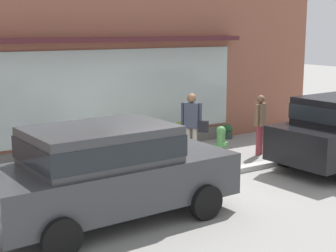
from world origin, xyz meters
The scene contains 11 objects.
ground_plane centered at (0.00, 0.00, 0.00)m, with size 60.00×60.00×0.00m, color gray.
curb_strip centered at (0.00, -0.20, 0.06)m, with size 14.00×0.24×0.12m, color #B2B2AD.
storefront centered at (0.00, 3.18, 2.30)m, with size 14.00×0.81×4.69m.
fire_hydrant centered at (1.82, 0.93, 0.43)m, with size 0.39×0.35×0.85m.
pedestrian_with_handbag centered at (1.15, 1.24, 0.99)m, with size 0.52×0.55×1.68m.
pedestrian_passerby centered at (2.97, 0.78, 0.91)m, with size 0.45×0.31×1.56m.
parked_car_dark_gray centered at (-2.40, -1.26, 0.93)m, with size 4.34×2.07×1.66m.
potted_plant_window_left centered at (0.32, 2.60, 0.44)m, with size 0.62×0.62×0.80m.
potted_plant_by_entrance centered at (3.55, 2.75, 0.22)m, with size 0.28×0.28×0.44m.
potted_plant_trailing_edge centered at (1.71, 2.53, 0.37)m, with size 0.45×0.45×0.74m.
potted_plant_doorstep centered at (-1.90, 2.50, 0.33)m, with size 0.30×0.30×0.65m.
Camera 1 is at (-6.06, -8.73, 3.24)m, focal length 54.56 mm.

